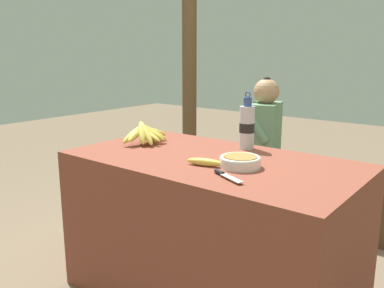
# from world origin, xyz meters

# --- Properties ---
(market_counter) EXTENTS (1.41, 0.77, 0.76)m
(market_counter) POSITION_xyz_m (0.00, 0.00, 0.38)
(market_counter) COLOR brown
(market_counter) RESTS_ON ground_plane
(banana_bunch_ripe) EXTENTS (0.19, 0.31, 0.14)m
(banana_bunch_ripe) POSITION_xyz_m (-0.48, 0.03, 0.82)
(banana_bunch_ripe) COLOR #4C381E
(banana_bunch_ripe) RESTS_ON market_counter
(serving_bowl) EXTENTS (0.18, 0.18, 0.05)m
(serving_bowl) POSITION_xyz_m (0.19, -0.05, 0.79)
(serving_bowl) COLOR white
(serving_bowl) RESTS_ON market_counter
(water_bottle) EXTENTS (0.08, 0.08, 0.31)m
(water_bottle) POSITION_xyz_m (0.03, 0.28, 0.88)
(water_bottle) COLOR silver
(water_bottle) RESTS_ON market_counter
(loose_banana_front) EXTENTS (0.18, 0.08, 0.04)m
(loose_banana_front) POSITION_xyz_m (0.06, -0.13, 0.77)
(loose_banana_front) COLOR #E0C64C
(loose_banana_front) RESTS_ON market_counter
(knife) EXTENTS (0.18, 0.10, 0.02)m
(knife) POSITION_xyz_m (0.22, -0.22, 0.77)
(knife) COLOR #BCBCC1
(knife) RESTS_ON market_counter
(wooden_bench) EXTENTS (1.85, 0.32, 0.39)m
(wooden_bench) POSITION_xyz_m (-0.24, 1.27, 0.34)
(wooden_bench) COLOR #4C3823
(wooden_bench) RESTS_ON ground_plane
(seated_vendor) EXTENTS (0.46, 0.43, 1.08)m
(seated_vendor) POSITION_xyz_m (-0.41, 1.23, 0.62)
(seated_vendor) COLOR #473828
(seated_vendor) RESTS_ON ground_plane
(banana_bunch_green) EXTENTS (0.16, 0.24, 0.11)m
(banana_bunch_green) POSITION_xyz_m (0.30, 1.27, 0.45)
(banana_bunch_green) COLOR #4C381E
(banana_bunch_green) RESTS_ON wooden_bench
(support_post_near) EXTENTS (0.14, 0.14, 2.38)m
(support_post_near) POSITION_xyz_m (-1.36, 1.53, 1.19)
(support_post_near) COLOR brown
(support_post_near) RESTS_ON ground_plane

